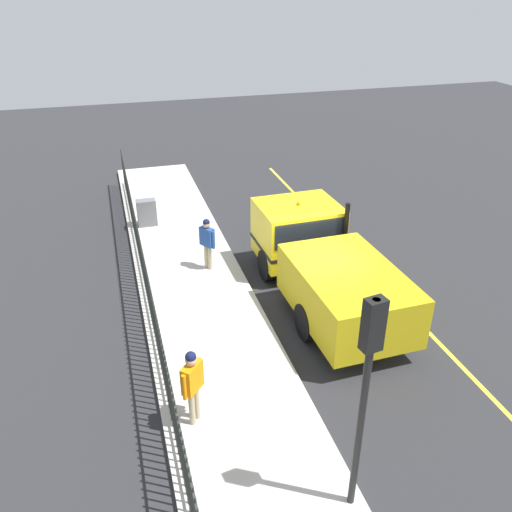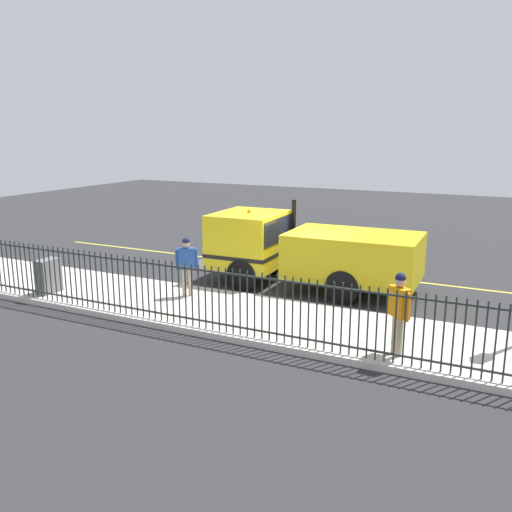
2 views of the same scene
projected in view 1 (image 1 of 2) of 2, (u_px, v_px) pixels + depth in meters
The scene contains 10 objects.
ground_plane at pixel (313, 305), 14.81m from camera, with size 57.07×57.07×0.00m, color #2B2B2D.
sidewalk_slab at pixel (206, 321), 14.01m from camera, with size 3.17×25.94×0.16m, color beige.
lane_marking at pixel (390, 292), 15.40m from camera, with size 0.12×23.35×0.01m, color yellow.
work_truck at pixel (319, 258), 14.65m from camera, with size 2.57×6.50×2.54m.
worker_standing at pixel (207, 239), 15.89m from camera, with size 0.44×0.53×1.67m.
pedestrian_distant at pixel (192, 380), 10.27m from camera, with size 0.50×0.52×1.76m.
iron_fence at pixel (151, 302), 13.27m from camera, with size 0.04×22.09×1.54m.
traffic_light_near at pixel (368, 369), 7.72m from camera, with size 0.33×0.25×4.17m.
utility_cabinet at pixel (147, 213), 18.95m from camera, with size 0.68×0.39×0.98m, color slate.
traffic_cone at pixel (370, 276), 15.52m from camera, with size 0.50×0.50×0.71m, color orange.
Camera 1 is at (5.00, 11.44, 8.24)m, focal length 36.77 mm.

